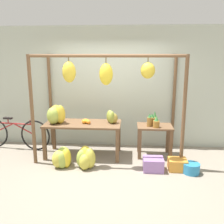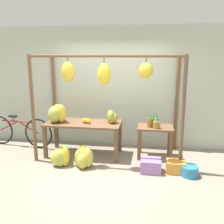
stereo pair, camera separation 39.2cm
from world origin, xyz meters
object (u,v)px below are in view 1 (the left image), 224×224
orange_pile (86,121)px  parked_bicycle (14,133)px  banana_pile_ground_right (86,158)px  blue_bucket (191,168)px  banana_pile_on_table (56,115)px  banana_pile_ground_left (62,158)px  papaya_pile (112,118)px  pineapple_cluster (153,120)px  fruit_crate_white (153,164)px  fruit_crate_purple (177,164)px

orange_pile → parked_bicycle: size_ratio=0.11×
banana_pile_ground_right → blue_bucket: 1.99m
banana_pile_on_table → banana_pile_ground_left: bearing=-65.0°
orange_pile → papaya_pile: (0.55, 0.06, 0.08)m
pineapple_cluster → banana_pile_ground_left: pineapple_cluster is taller
banana_pile_ground_left → parked_bicycle: 1.65m
fruit_crate_white → fruit_crate_purple: (0.46, 0.05, -0.01)m
blue_bucket → fruit_crate_purple: bearing=152.7°
banana_pile_ground_left → blue_bucket: 2.46m
papaya_pile → parked_bicycle: bearing=174.1°
blue_bucket → papaya_pile: size_ratio=1.01×
papaya_pile → fruit_crate_white: bearing=-38.6°
banana_pile_ground_left → banana_pile_ground_right: 0.47m
fruit_crate_purple → banana_pile_ground_right: bearing=-178.6°
papaya_pile → fruit_crate_purple: size_ratio=0.88×
pineapple_cluster → fruit_crate_white: bearing=-92.7°
parked_bicycle → pineapple_cluster: bearing=-3.0°
banana_pile_ground_right → fruit_crate_white: (1.29, -0.01, -0.07)m
fruit_crate_white → pineapple_cluster: bearing=87.3°
pineapple_cluster → fruit_crate_purple: 1.06m
fruit_crate_white → papaya_pile: 1.30m
fruit_crate_white → blue_bucket: fruit_crate_white is taller
fruit_crate_purple → pineapple_cluster: bearing=121.6°
papaya_pile → fruit_crate_purple: papaya_pile is taller
banana_pile_ground_right → parked_bicycle: bearing=153.9°
orange_pile → fruit_crate_purple: size_ratio=0.59×
pineapple_cluster → blue_bucket: 1.26m
parked_bicycle → papaya_pile: size_ratio=5.81×
orange_pile → blue_bucket: bearing=-18.0°
fruit_crate_white → fruit_crate_purple: fruit_crate_white is taller
orange_pile → pineapple_cluster: 1.43m
banana_pile_ground_left → orange_pile: bearing=57.6°
orange_pile → papaya_pile: papaya_pile is taller
pineapple_cluster → banana_pile_on_table: bearing=-175.2°
pineapple_cluster → banana_pile_ground_left: size_ratio=0.87×
blue_bucket → fruit_crate_purple: 0.26m
pineapple_cluster → blue_bucket: (0.66, -0.82, -0.69)m
banana_pile_ground_left → papaya_pile: size_ratio=1.57×
orange_pile → fruit_crate_purple: bearing=-16.7°
banana_pile_ground_right → parked_bicycle: size_ratio=0.27×
fruit_crate_purple → papaya_pile: bearing=154.5°
papaya_pile → pineapple_cluster: bearing=5.0°
banana_pile_on_table → banana_pile_ground_right: bearing=-38.0°
banana_pile_on_table → fruit_crate_white: (2.02, -0.57, -0.80)m
banana_pile_ground_right → papaya_pile: bearing=55.4°
orange_pile → banana_pile_ground_left: (-0.37, -0.59, -0.59)m
parked_bicycle → fruit_crate_purple: parked_bicycle is taller
blue_bucket → banana_pile_ground_left: bearing=177.9°
orange_pile → fruit_crate_purple: (1.85, -0.56, -0.66)m
orange_pile → banana_pile_ground_left: 0.91m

